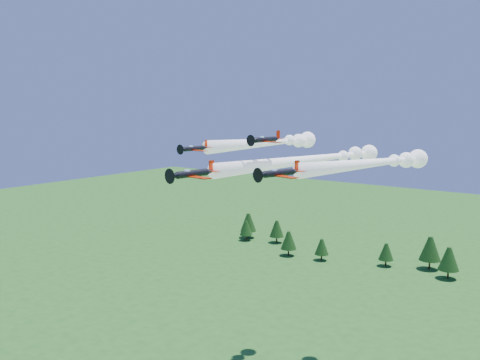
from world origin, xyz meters
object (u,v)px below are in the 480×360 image
Objects in this scene: plane_left at (273,142)px; plane_right at (376,163)px; plane_lead at (314,159)px; plane_slot at (265,140)px.

plane_left is 24.72m from plane_right.
plane_right is at bearing 4.81° from plane_lead.
plane_slot reaches higher than plane_left.
plane_lead is 1.36× the size of plane_right.
plane_left reaches higher than plane_right.
plane_lead is at bearing -168.12° from plane_right.
plane_left is 22.38m from plane_slot.
plane_right is (12.92, -0.58, 0.15)m from plane_lead.
plane_right is 21.34m from plane_slot.
plane_left is 5.40× the size of plane_slot.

